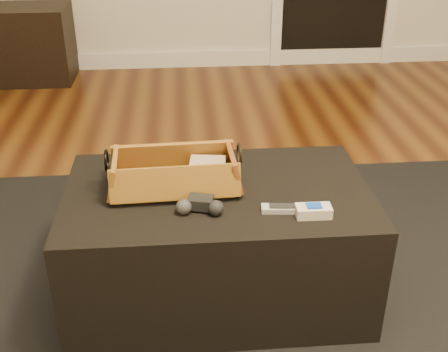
{
  "coord_description": "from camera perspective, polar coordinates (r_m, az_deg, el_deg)",
  "views": [
    {
      "loc": [
        0.08,
        -1.62,
        1.34
      ],
      "look_at": [
        0.21,
        -0.05,
        0.49
      ],
      "focal_mm": 45.0,
      "sensor_mm": 36.0,
      "label": 1
    }
  ],
  "objects": [
    {
      "name": "game_controller",
      "position": [
        1.7,
        -2.43,
        -3.01
      ],
      "size": [
        0.15,
        0.1,
        0.05
      ],
      "color": "black",
      "rests_on": "ottoman"
    },
    {
      "name": "ottoman",
      "position": [
        1.95,
        -0.64,
        -6.77
      ],
      "size": [
        1.0,
        0.6,
        0.42
      ],
      "primitive_type": "cube",
      "color": "black",
      "rests_on": "area_rug"
    },
    {
      "name": "cloth_bundle",
      "position": [
        1.86,
        -1.64,
        0.74
      ],
      "size": [
        0.13,
        0.1,
        0.06
      ],
      "primitive_type": "cube",
      "rotation": [
        0.0,
        0.0,
        -0.14
      ],
      "color": "tan",
      "rests_on": "wicker_basket"
    },
    {
      "name": "floor",
      "position": [
        2.11,
        -6.02,
        -11.58
      ],
      "size": [
        5.0,
        5.5,
        0.01
      ],
      "primitive_type": "cube",
      "color": "brown",
      "rests_on": "ground"
    },
    {
      "name": "cream_gadget",
      "position": [
        1.71,
        9.08,
        -3.53
      ],
      "size": [
        0.11,
        0.06,
        0.04
      ],
      "color": "beige",
      "rests_on": "ottoman"
    },
    {
      "name": "silver_remote",
      "position": [
        1.73,
        6.79,
        -3.3
      ],
      "size": [
        0.18,
        0.06,
        0.02
      ],
      "color": "silver",
      "rests_on": "ottoman"
    },
    {
      "name": "area_rug",
      "position": [
        2.04,
        -0.5,
        -12.56
      ],
      "size": [
        2.6,
        2.0,
        0.01
      ],
      "primitive_type": "cube",
      "color": "black",
      "rests_on": "floor"
    },
    {
      "name": "wicker_basket",
      "position": [
        1.83,
        -5.05,
        0.17
      ],
      "size": [
        0.44,
        0.24,
        0.15
      ],
      "color": "#A06C24",
      "rests_on": "ottoman"
    },
    {
      "name": "baseboard",
      "position": [
        4.54,
        -5.7,
        11.68
      ],
      "size": [
        5.0,
        0.04,
        0.12
      ],
      "primitive_type": "cube",
      "color": "white",
      "rests_on": "floor"
    },
    {
      "name": "tv_remote",
      "position": [
        1.82,
        -5.67,
        -0.75
      ],
      "size": [
        0.23,
        0.08,
        0.02
      ],
      "primitive_type": "cube",
      "rotation": [
        0.0,
        0.0,
        0.14
      ],
      "color": "black",
      "rests_on": "wicker_basket"
    }
  ]
}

